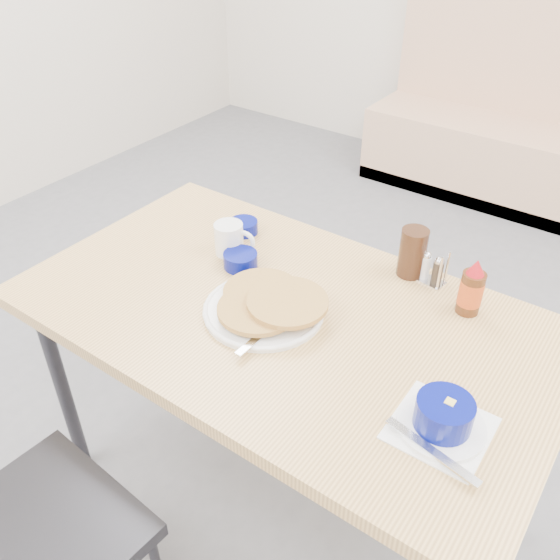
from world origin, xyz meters
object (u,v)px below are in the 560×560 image
Objects in this scene: dining_table at (284,329)px; grits_setting at (443,418)px; pancake_plate at (267,305)px; condiment_caddy at (431,270)px; butter_bowl at (240,260)px; syrup_bottle at (471,290)px; coffee_mug at (230,239)px; creamer_bowl at (244,227)px; booth_bench at (535,143)px; amber_tumbler at (413,253)px.

dining_table is 6.47× the size of grits_setting.
pancake_plate reaches higher than dining_table.
butter_bowl is at bearing -143.10° from condiment_caddy.
syrup_bottle reaches higher than dining_table.
grits_setting is (0.77, -0.26, -0.01)m from coffee_mug.
butter_bowl is 0.95× the size of condiment_caddy.
coffee_mug is at bearing -69.67° from creamer_bowl.
pancake_plate is (-0.03, -2.57, 0.43)m from booth_bench.
amber_tumbler reaches higher than butter_bowl.
syrup_bottle is at bearing 11.95° from coffee_mug.
amber_tumbler reaches higher than condiment_caddy.
syrup_bottle is (-0.10, 0.40, 0.03)m from grits_setting.
syrup_bottle is at bearing -17.84° from condiment_caddy.
condiment_caddy is (0.25, -2.19, 0.45)m from booth_bench.
pancake_plate is at bearing -33.78° from butter_bowl.
coffee_mug is 1.19× the size of condiment_caddy.
grits_setting is 1.36× the size of syrup_bottle.
coffee_mug is at bearing 155.42° from dining_table.
dining_table is at bearing -119.35° from amber_tumbler.
amber_tumbler reaches higher than creamer_bowl.
booth_bench is 2.46m from coffee_mug.
creamer_bowl is (-0.33, -2.29, 0.43)m from booth_bench.
creamer_bowl is 0.19m from butter_bowl.
grits_setting is 2.11× the size of condiment_caddy.
syrup_bottle is (0.71, 0.03, 0.05)m from creamer_bowl.
amber_tumbler is (0.41, 0.25, 0.05)m from butter_bowl.
booth_bench is at bearing 89.27° from pancake_plate.
creamer_bowl is (-0.29, 0.28, -0.00)m from pancake_plate.
pancake_plate is 0.53m from grits_setting.
booth_bench is 13.43× the size of amber_tumbler.
amber_tumbler is 0.21m from syrup_bottle.
condiment_caddy reaches higher than grits_setting.
condiment_caddy reaches higher than dining_table.
creamer_bowl reaches higher than dining_table.
pancake_plate is at bearing 169.16° from grits_setting.
dining_table is at bearing -36.62° from creamer_bowl.
condiment_caddy is at bearing 53.56° from dining_table.
booth_bench reaches higher than syrup_bottle.
dining_table is 0.41m from amber_tumbler.
booth_bench is at bearing 90.00° from dining_table.
pancake_plate is at bearing -90.73° from booth_bench.
booth_bench is 11.97× the size of syrup_bottle.
pancake_plate is at bearing -143.89° from syrup_bottle.
coffee_mug is 1.26× the size of butter_bowl.
creamer_bowl is at bearing 143.38° from dining_table.
pancake_plate is 2.75× the size of coffee_mug.
pancake_plate is at bearing -135.31° from dining_table.
condiment_caddy is at bearing 27.96° from butter_bowl.
pancake_plate is 0.30m from coffee_mug.
dining_table is 9.89× the size of amber_tumbler.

